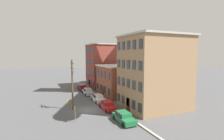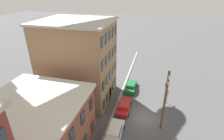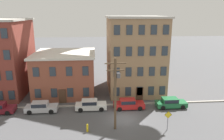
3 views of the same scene
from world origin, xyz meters
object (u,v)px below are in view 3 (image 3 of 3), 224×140
(fire_hydrant, at_px, (87,128))
(car_green, at_px, (171,102))
(car_white, at_px, (90,104))
(car_red, at_px, (128,104))
(utility_pole, at_px, (116,90))
(car_silver, at_px, (41,107))
(caution_sign, at_px, (168,118))

(fire_hydrant, bearing_deg, car_green, 25.87)
(car_white, bearing_deg, car_green, -1.07)
(car_red, xyz_separation_m, utility_pole, (-2.41, -5.53, 4.10))
(car_red, relative_size, fire_hydrant, 4.58)
(car_silver, bearing_deg, utility_pole, -28.93)
(car_red, bearing_deg, car_white, 178.51)
(caution_sign, bearing_deg, car_white, 144.33)
(car_white, relative_size, car_green, 1.00)
(car_red, xyz_separation_m, caution_sign, (3.64, -6.38, 0.88))
(car_white, height_order, utility_pole, utility_pole)
(car_silver, height_order, caution_sign, caution_sign)
(car_white, height_order, car_red, same)
(car_white, distance_m, fire_hydrant, 6.03)
(car_green, relative_size, caution_sign, 1.79)
(car_green, height_order, caution_sign, caution_sign)
(caution_sign, relative_size, utility_pole, 0.28)
(car_red, distance_m, utility_pole, 7.29)
(car_white, bearing_deg, fire_hydrant, -92.74)
(fire_hydrant, bearing_deg, car_silver, 138.52)
(car_green, xyz_separation_m, utility_pole, (-8.62, -5.45, 4.10))
(utility_pole, xyz_separation_m, fire_hydrant, (-3.33, -0.34, -4.37))
(car_white, distance_m, caution_sign, 11.22)
(car_white, relative_size, utility_pole, 0.51)
(car_silver, distance_m, utility_pole, 12.05)
(fire_hydrant, bearing_deg, car_white, 87.26)
(car_green, bearing_deg, caution_sign, -112.26)
(utility_pole, distance_m, fire_hydrant, 5.50)
(car_red, xyz_separation_m, car_green, (6.21, -0.08, 0.00))
(car_silver, bearing_deg, car_red, 0.22)
(utility_pole, bearing_deg, car_silver, 151.07)
(utility_pole, bearing_deg, caution_sign, -8.01)
(car_red, relative_size, car_green, 1.00)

